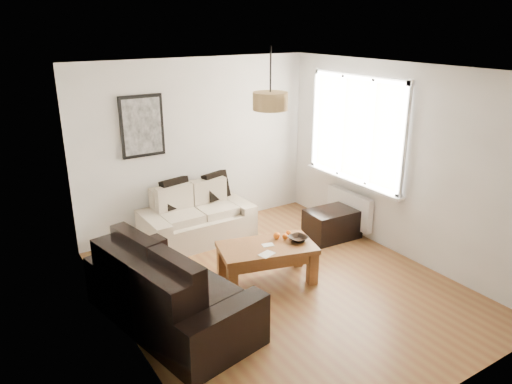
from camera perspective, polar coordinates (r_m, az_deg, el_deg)
floor at (r=6.08m, az=3.10°, el=-10.99°), size 4.50×4.50×0.00m
ceiling at (r=5.26m, az=3.63°, el=14.22°), size 3.80×4.50×0.00m
wall_back at (r=7.40m, az=-6.92°, el=5.44°), size 3.80×0.04×2.60m
wall_front at (r=4.08m, az=22.32°, el=-8.01°), size 3.80×0.04×2.60m
wall_left at (r=4.74m, az=-15.67°, el=-3.33°), size 0.04×4.50×2.60m
wall_right at (r=6.78m, az=16.53°, el=3.45°), size 0.04×4.50×2.60m
window_bay at (r=7.21m, az=11.79°, el=7.25°), size 0.14×1.90×1.60m
radiator at (r=7.53m, az=10.93°, el=-1.89°), size 0.10×0.90×0.52m
poster at (r=6.97m, az=-13.29°, el=7.56°), size 0.62×0.04×0.87m
pendant_shade at (r=5.55m, az=1.70°, el=10.67°), size 0.40×0.40×0.20m
loveseat_cream at (r=7.16m, az=-6.98°, el=-2.69°), size 1.59×0.88×0.79m
sofa_leather at (r=5.29m, az=-10.03°, el=-10.83°), size 1.35×2.16×0.87m
coffee_table at (r=6.08m, az=1.28°, el=-8.35°), size 1.30×0.92×0.48m
ottoman at (r=7.32m, az=8.97°, el=-3.73°), size 0.80×0.54×0.44m
cushion_left at (r=7.12m, az=-9.42°, el=-0.13°), size 0.45×0.22×0.43m
cushion_right at (r=7.39m, az=-4.73°, el=0.74°), size 0.43×0.24×0.41m
fruit_bowl at (r=6.11m, az=4.99°, el=-5.49°), size 0.26×0.26×0.06m
orange_a at (r=6.12m, az=3.47°, el=-5.26°), size 0.08×0.08×0.08m
orange_b at (r=6.23m, az=3.85°, el=-4.82°), size 0.09×0.09×0.07m
orange_c at (r=6.14m, az=2.47°, el=-5.18°), size 0.10×0.10×0.09m
papers at (r=5.75m, az=1.28°, el=-7.35°), size 0.22×0.18×0.01m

